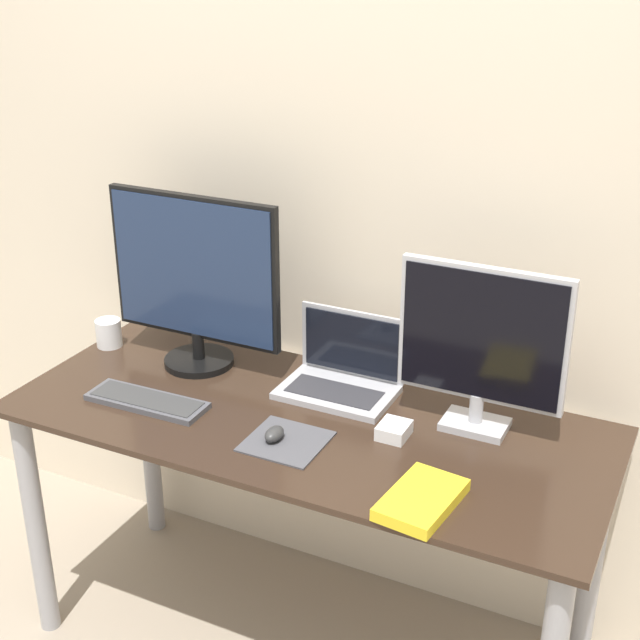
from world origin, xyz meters
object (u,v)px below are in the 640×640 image
(monitor_right, at_px, (482,343))
(laptop, at_px, (343,372))
(mouse, at_px, (274,434))
(mug, at_px, (109,333))
(monitor_left, at_px, (195,279))
(keyboard, at_px, (147,401))
(book, at_px, (421,500))
(power_brick, at_px, (394,430))

(monitor_right, distance_m, laptop, 0.44)
(mouse, height_order, mug, mug)
(monitor_left, distance_m, mouse, 0.56)
(monitor_left, height_order, keyboard, monitor_left)
(monitor_right, bearing_deg, laptop, 174.22)
(monitor_right, bearing_deg, monitor_left, -179.99)
(keyboard, distance_m, book, 0.84)
(book, bearing_deg, mug, 162.46)
(keyboard, xyz_separation_m, mug, (-0.33, 0.25, 0.03))
(monitor_right, xyz_separation_m, keyboard, (-0.84, -0.27, -0.23))
(mouse, distance_m, book, 0.44)
(keyboard, distance_m, mouse, 0.40)
(monitor_right, height_order, book, monitor_right)
(monitor_left, xyz_separation_m, laptop, (0.45, 0.04, -0.21))
(book, xyz_separation_m, mug, (-1.16, 0.37, 0.03))
(laptop, distance_m, mouse, 0.33)
(mouse, relative_size, power_brick, 0.79)
(mouse, xyz_separation_m, book, (0.43, -0.09, -0.01))
(book, distance_m, mug, 1.21)
(monitor_left, height_order, power_brick, monitor_left)
(monitor_left, relative_size, mouse, 7.99)
(monitor_left, height_order, mouse, monitor_left)
(laptop, relative_size, mouse, 4.64)
(monitor_right, relative_size, laptop, 1.41)
(power_brick, bearing_deg, monitor_right, 38.06)
(monitor_right, height_order, laptop, monitor_right)
(mouse, bearing_deg, power_brick, 30.68)
(monitor_right, bearing_deg, power_brick, -141.94)
(monitor_left, relative_size, power_brick, 6.31)
(mug, bearing_deg, monitor_right, 0.88)
(monitor_left, xyz_separation_m, monitor_right, (0.85, 0.00, -0.03))
(keyboard, relative_size, book, 1.44)
(laptop, xyz_separation_m, mug, (-0.77, -0.06, -0.01))
(monitor_left, bearing_deg, laptop, 5.09)
(monitor_right, distance_m, mug, 1.18)
(monitor_right, xyz_separation_m, mug, (-1.16, -0.02, -0.20))
(laptop, height_order, keyboard, laptop)
(power_brick, bearing_deg, mouse, -149.32)
(power_brick, bearing_deg, book, -56.42)
(monitor_left, xyz_separation_m, mouse, (0.41, -0.29, -0.25))
(laptop, height_order, mug, laptop)
(laptop, bearing_deg, power_brick, -38.08)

